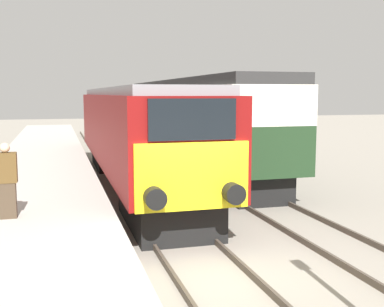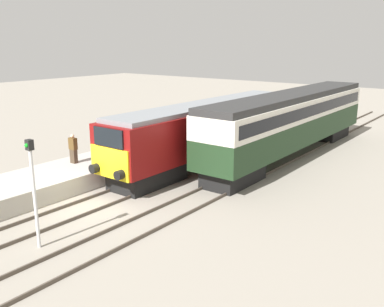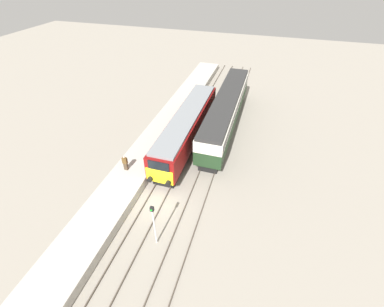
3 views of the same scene
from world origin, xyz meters
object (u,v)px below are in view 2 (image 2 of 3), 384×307
locomotive (208,129)px  signal_post (33,185)px  person_on_platform (73,149)px  passenger_carriage (292,118)px

locomotive → signal_post: signal_post is taller
person_on_platform → signal_post: 8.01m
locomotive → passenger_carriage: (3.40, 4.40, 0.40)m
person_on_platform → signal_post: bearing=-46.8°
person_on_platform → locomotive: bearing=61.8°
locomotive → person_on_platform: locomotive is taller
passenger_carriage → person_on_platform: 13.49m
passenger_carriage → locomotive: bearing=-127.7°
passenger_carriage → signal_post: 17.31m
locomotive → person_on_platform: (-3.76, -7.00, -0.42)m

